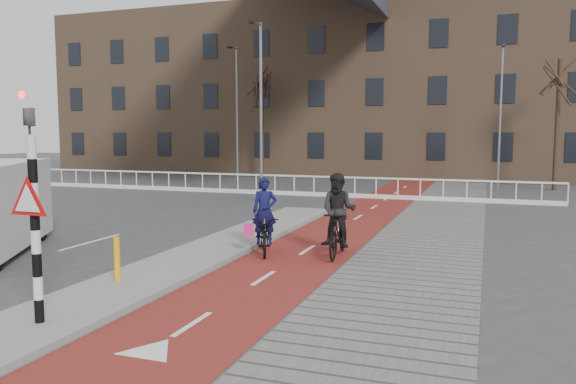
% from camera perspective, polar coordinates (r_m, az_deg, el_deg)
% --- Properties ---
extents(ground, '(120.00, 120.00, 0.00)m').
position_cam_1_polar(ground, '(10.84, -14.10, -10.38)').
color(ground, '#38383A').
rests_on(ground, ground).
extents(bike_lane, '(2.50, 60.00, 0.01)m').
position_cam_1_polar(bike_lane, '(19.35, 6.48, -2.99)').
color(bike_lane, maroon).
rests_on(bike_lane, ground).
extents(sidewalk, '(3.00, 60.00, 0.01)m').
position_cam_1_polar(sidewalk, '(18.92, 14.78, -3.36)').
color(sidewalk, slate).
rests_on(sidewalk, ground).
extents(curb_island, '(1.80, 16.00, 0.12)m').
position_cam_1_polar(curb_island, '(14.51, -7.60, -5.82)').
color(curb_island, gray).
rests_on(curb_island, ground).
extents(traffic_signal, '(0.80, 0.80, 3.68)m').
position_cam_1_polar(traffic_signal, '(9.27, -24.48, -0.94)').
color(traffic_signal, black).
rests_on(traffic_signal, curb_island).
extents(bollard, '(0.12, 0.12, 0.88)m').
position_cam_1_polar(bollard, '(11.60, -16.98, -6.52)').
color(bollard, '#FDAB0E').
rests_on(bollard, curb_island).
extents(cyclist_near, '(1.30, 1.93, 1.91)m').
position_cam_1_polar(cyclist_near, '(14.08, -2.39, -3.70)').
color(cyclist_near, black).
rests_on(cyclist_near, bike_lane).
extents(cyclist_far, '(0.91, 1.94, 2.05)m').
position_cam_1_polar(cyclist_far, '(13.74, 5.16, -3.09)').
color(cyclist_far, black).
rests_on(cyclist_far, bike_lane).
extents(railing, '(28.00, 0.10, 0.99)m').
position_cam_1_polar(railing, '(27.95, -3.25, 0.43)').
color(railing, silver).
rests_on(railing, ground).
extents(townhouse_row, '(46.00, 10.00, 15.90)m').
position_cam_1_polar(townhouse_row, '(41.84, 7.52, 12.55)').
color(townhouse_row, '#7F6047').
rests_on(townhouse_row, ground).
extents(tree_mid, '(0.27, 0.27, 6.95)m').
position_cam_1_polar(tree_mid, '(36.99, -2.68, 6.72)').
color(tree_mid, black).
rests_on(tree_mid, ground).
extents(tree_right, '(0.26, 0.26, 6.85)m').
position_cam_1_polar(tree_right, '(32.85, 25.69, 6.14)').
color(tree_right, black).
rests_on(tree_right, ground).
extents(streetlight_near, '(0.12, 0.12, 7.66)m').
position_cam_1_polar(streetlight_near, '(24.30, -2.75, 7.92)').
color(streetlight_near, slate).
rests_on(streetlight_near, ground).
extents(streetlight_left, '(0.12, 0.12, 8.03)m').
position_cam_1_polar(streetlight_left, '(33.70, -5.19, 7.69)').
color(streetlight_left, slate).
rests_on(streetlight_left, ground).
extents(streetlight_right, '(0.12, 0.12, 7.52)m').
position_cam_1_polar(streetlight_right, '(31.64, 20.75, 6.97)').
color(streetlight_right, slate).
rests_on(streetlight_right, ground).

